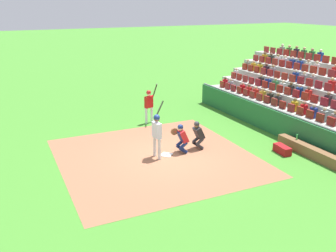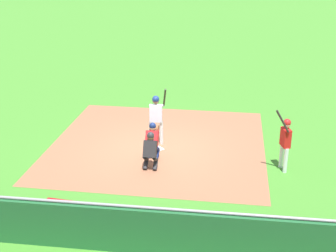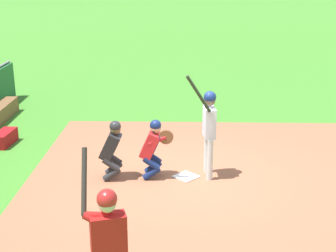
# 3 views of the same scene
# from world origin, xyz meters

# --- Properties ---
(ground_plane) EXTENTS (160.00, 160.00, 0.00)m
(ground_plane) POSITION_xyz_m (0.00, 0.00, 0.00)
(ground_plane) COLOR #3F8329
(infield_dirt_patch) EXTENTS (7.85, 7.80, 0.01)m
(infield_dirt_patch) POSITION_xyz_m (0.00, 0.50, 0.00)
(infield_dirt_patch) COLOR #935D41
(infield_dirt_patch) RESTS_ON ground_plane
(home_plate_marker) EXTENTS (0.62, 0.62, 0.02)m
(home_plate_marker) POSITION_xyz_m (0.00, 0.00, 0.02)
(home_plate_marker) COLOR white
(home_plate_marker) RESTS_ON infield_dirt_patch
(batter_at_plate) EXTENTS (0.72, 0.65, 2.29)m
(batter_at_plate) POSITION_xyz_m (-0.06, 0.46, 1.17)
(batter_at_plate) COLOR silver
(batter_at_plate) RESTS_ON ground_plane
(catcher_crouching) EXTENTS (0.48, 0.72, 1.29)m
(catcher_crouching) POSITION_xyz_m (-0.00, -0.69, 0.72)
(catcher_crouching) COLOR navy
(catcher_crouching) RESTS_ON ground_plane
(home_plate_umpire) EXTENTS (0.47, 0.47, 1.28)m
(home_plate_umpire) POSITION_xyz_m (0.06, -1.54, 0.70)
(home_plate_umpire) COLOR #29292C
(home_plate_umpire) RESTS_ON ground_plane
(equipment_duffel_bag) EXTENTS (0.88, 0.44, 0.34)m
(equipment_duffel_bag) POSITION_xyz_m (-1.95, -4.52, 0.17)
(equipment_duffel_bag) COLOR #A11216
(equipment_duffel_bag) RESTS_ON ground_plane
(on_deck_batter) EXTENTS (0.58, 0.60, 2.17)m
(on_deck_batter) POSITION_xyz_m (4.35, -1.05, 1.11)
(on_deck_batter) COLOR silver
(on_deck_batter) RESTS_ON ground_plane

